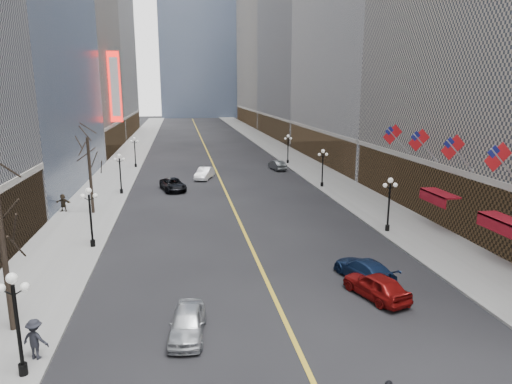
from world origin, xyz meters
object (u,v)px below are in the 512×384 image
object	(u,v)px
car_nb_far	(173,185)
car_sb_mid	(376,285)
car_sb_near	(364,269)
streetlamp_east_2	(323,164)
car_nb_mid	(204,173)
car_sb_far	(277,165)
streetlamp_east_3	(288,146)
streetlamp_west_0	(16,314)
streetlamp_west_3	(135,149)
streetlamp_east_1	(389,199)
car_nb_near	(188,322)
streetlamp_west_2	(120,169)
streetlamp_west_1	(90,211)

from	to	relation	value
car_nb_far	car_sb_mid	bearing A→B (deg)	-82.55
car_sb_near	car_nb_far	bearing A→B (deg)	-80.96
streetlamp_east_2	car_nb_mid	world-z (taller)	streetlamp_east_2
car_sb_far	car_nb_mid	bearing A→B (deg)	16.47
streetlamp_east_3	car_nb_far	distance (m)	24.56
streetlamp_east_3	car_sb_mid	size ratio (longest dim) A/B	1.03
streetlamp_east_3	streetlamp_west_0	bearing A→B (deg)	-114.41
car_sb_near	streetlamp_west_3	bearing A→B (deg)	-82.53
streetlamp_east_3	streetlamp_west_0	world-z (taller)	same
streetlamp_east_1	car_sb_near	xyz separation A→B (m)	(-5.74, -8.88, -2.20)
car_nb_far	car_sb_far	distance (m)	19.08
streetlamp_west_0	car_sb_mid	world-z (taller)	streetlamp_west_0
car_nb_near	car_nb_far	world-z (taller)	car_nb_far
streetlamp_east_1	car_nb_mid	size ratio (longest dim) A/B	0.98
streetlamp_west_0	car_sb_near	xyz separation A→B (m)	(17.86, 7.12, -2.20)
car_nb_far	car_sb_far	size ratio (longest dim) A/B	1.20
streetlamp_east_1	car_nb_far	size ratio (longest dim) A/B	0.88
streetlamp_east_3	streetlamp_west_2	bearing A→B (deg)	-142.67
car_nb_mid	car_sb_near	world-z (taller)	car_nb_mid
streetlamp_east_1	streetlamp_west_3	size ratio (longest dim) A/B	1.00
streetlamp_west_1	car_sb_mid	size ratio (longest dim) A/B	1.03
streetlamp_west_2	streetlamp_west_3	distance (m)	18.00
streetlamp_east_3	car_sb_near	size ratio (longest dim) A/B	0.94
car_sb_far	streetlamp_west_3	bearing A→B (deg)	-22.77
car_nb_mid	car_sb_near	bearing A→B (deg)	-57.83
streetlamp_east_1	streetlamp_east_2	bearing A→B (deg)	90.00
streetlamp_west_2	car_nb_near	distance (m)	32.55
streetlamp_west_1	car_nb_mid	size ratio (longest dim) A/B	0.98
car_sb_near	car_sb_far	xyz separation A→B (m)	(2.94, 39.88, 0.01)
streetlamp_west_3	streetlamp_west_0	bearing A→B (deg)	-90.00
car_nb_far	car_nb_near	bearing A→B (deg)	-101.83
streetlamp_west_2	streetlamp_west_1	bearing A→B (deg)	-90.00
streetlamp_east_3	streetlamp_west_1	bearing A→B (deg)	-123.25
streetlamp_east_1	streetlamp_west_2	bearing A→B (deg)	142.67
streetlamp_east_2	streetlamp_west_2	size ratio (longest dim) A/B	1.00
car_nb_near	car_sb_mid	distance (m)	11.03
streetlamp_west_1	streetlamp_west_2	size ratio (longest dim) A/B	1.00
streetlamp_east_2	streetlamp_east_1	bearing A→B (deg)	-90.00
car_nb_near	car_sb_near	xyz separation A→B (m)	(11.06, 4.87, -0.00)
streetlamp_west_3	car_nb_far	distance (m)	17.84
streetlamp_west_1	car_sb_mid	xyz separation A→B (m)	(17.57, -11.34, -2.16)
streetlamp_east_2	streetlamp_east_3	xyz separation A→B (m)	(0.00, 18.00, 0.00)
car_sb_near	streetlamp_west_0	bearing A→B (deg)	7.50
streetlamp_west_2	streetlamp_west_3	xyz separation A→B (m)	(0.00, 18.00, 0.00)
streetlamp_east_3	car_nb_near	xyz separation A→B (m)	(-16.80, -49.75, -2.20)
streetlamp_east_3	car_nb_near	distance (m)	52.56
streetlamp_east_1	car_nb_far	distance (m)	26.35
streetlamp_west_3	car_nb_far	bearing A→B (deg)	-71.02
streetlamp_east_2	car_sb_far	world-z (taller)	streetlamp_east_2
streetlamp_east_2	car_sb_near	size ratio (longest dim) A/B	0.94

